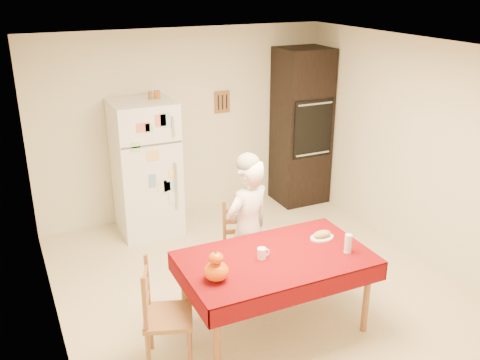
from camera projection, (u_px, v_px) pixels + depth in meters
floor at (259, 289)px, 5.67m from camera, size 4.50×4.50×0.00m
room_shell at (261, 143)px, 5.08m from camera, size 4.02×4.52×2.51m
refrigerator at (146, 168)px, 6.69m from camera, size 0.75×0.74×1.70m
oven_cabinet at (301, 127)px, 7.54m from camera, size 0.70×0.62×2.20m
dining_table at (276, 263)px, 4.80m from camera, size 1.70×1.00×0.76m
chair_far at (243, 243)px, 5.54m from camera, size 0.51×0.49×0.95m
chair_left at (160, 312)px, 4.43m from camera, size 0.52×0.53×0.95m
seated_woman at (248, 230)px, 5.32m from camera, size 0.62×0.50×1.49m
coffee_mug at (262, 253)px, 4.73m from camera, size 0.08×0.08×0.10m
pumpkin_lower at (216, 271)px, 4.39m from camera, size 0.21×0.21×0.16m
pumpkin_upper at (216, 258)px, 4.34m from camera, size 0.12×0.12×0.09m
wine_glass at (348, 243)px, 4.82m from camera, size 0.07×0.07×0.18m
bread_plate at (322, 238)px, 5.10m from camera, size 0.24×0.24×0.02m
bread_loaf at (322, 234)px, 5.08m from camera, size 0.18×0.10×0.06m
spice_jar_left at (150, 95)px, 6.46m from camera, size 0.05×0.05×0.10m
spice_jar_mid at (156, 95)px, 6.49m from camera, size 0.05×0.05×0.10m
spice_jar_right at (158, 94)px, 6.50m from camera, size 0.05×0.05×0.10m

